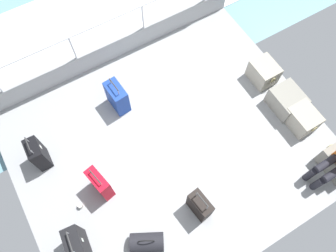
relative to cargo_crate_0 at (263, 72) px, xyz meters
The scene contains 14 objects.
ground_plane 2.22m from the cargo_crate_0, 82.20° to the right, with size 4.40×5.20×0.06m, color #939699.
gunwale_port 2.88m from the cargo_crate_0, 130.50° to the right, with size 0.06×5.20×0.45m, color #939699.
railing_port 2.94m from the cargo_crate_0, 130.50° to the right, with size 0.04×4.20×1.02m.
sea_wake 4.00m from the cargo_crate_0, 146.43° to the right, with size 12.00×12.00×0.01m.
cargo_crate_0 is the anchor object (origin of this frame).
cargo_crate_1 0.69m from the cargo_crate_0, ahead, with size 0.61×0.49×0.38m.
cargo_crate_2 1.12m from the cargo_crate_0, ahead, with size 0.54×0.41×0.39m.
suitcase_0 3.56m from the cargo_crate_0, 83.54° to the right, with size 0.45×0.27×0.72m.
suitcase_1 2.74m from the cargo_crate_0, 108.46° to the right, with size 0.47×0.28×0.70m.
suitcase_2 2.79m from the cargo_crate_0, 58.20° to the right, with size 0.42×0.25×0.72m.
suitcase_3 4.22m from the cargo_crate_0, 97.57° to the right, with size 0.37×0.23×0.77m.
suitcase_4 4.33m from the cargo_crate_0, 76.01° to the right, with size 0.46×0.27×0.75m.
duffel_bag 3.65m from the cargo_crate_0, 65.54° to the right, with size 0.49×0.58×0.42m.
paper_cup 4.00m from the cargo_crate_0, 83.13° to the right, with size 0.08×0.08×0.10m, color white.
Camera 1 is at (1.76, -1.09, 5.29)m, focal length 34.81 mm.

